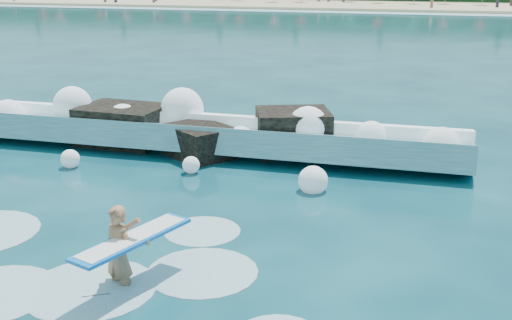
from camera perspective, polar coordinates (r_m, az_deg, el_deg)
name	(u,v)px	position (r m, az deg, el deg)	size (l,w,h in m)	color
ground	(168,231)	(14.63, -7.81, -6.27)	(200.00, 200.00, 0.00)	#072D3A
beach	(395,6)	(90.63, 12.21, 13.26)	(140.00, 20.00, 0.40)	tan
wet_band	(388,13)	(79.69, 11.69, 12.69)	(140.00, 5.00, 0.08)	silver
breaking_wave	(208,135)	(20.55, -4.32, 2.19)	(16.22, 2.61, 1.40)	teal
rock_cluster	(197,133)	(20.78, -5.28, 2.37)	(8.47, 3.65, 1.57)	black
surfer_with_board	(122,251)	(12.17, -11.84, -7.93)	(1.42, 3.02, 1.88)	#A76E4E
wave_spray	(190,122)	(20.58, -5.86, 3.37)	(15.16, 4.73, 1.95)	white
surf_foam	(76,266)	(13.42, -15.68, -9.02)	(9.53, 5.69, 0.13)	silver
beachgoers	(345,0)	(86.90, 7.94, 13.91)	(106.73, 11.72, 1.94)	#3F332D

